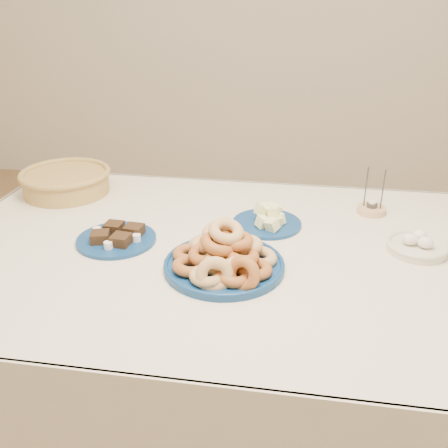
{
  "coord_description": "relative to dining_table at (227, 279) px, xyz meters",
  "views": [
    {
      "loc": [
        0.2,
        -1.27,
        1.44
      ],
      "look_at": [
        0.0,
        -0.05,
        0.85
      ],
      "focal_mm": 40.0,
      "sensor_mm": 36.0,
      "label": 1
    }
  ],
  "objects": [
    {
      "name": "ground",
      "position": [
        0.0,
        0.0,
        -0.64
      ],
      "size": [
        5.0,
        5.0,
        0.0
      ],
      "primitive_type": "plane",
      "color": "olive",
      "rests_on": "ground"
    },
    {
      "name": "dining_table",
      "position": [
        0.0,
        0.0,
        0.0
      ],
      "size": [
        1.71,
        1.11,
        0.75
      ],
      "color": "brown",
      "rests_on": "ground"
    },
    {
      "name": "donut_platter",
      "position": [
        0.01,
        -0.12,
        0.14
      ],
      "size": [
        0.35,
        0.35,
        0.15
      ],
      "rotation": [
        0.0,
        0.0,
        0.09
      ],
      "color": "navy",
      "rests_on": "dining_table"
    },
    {
      "name": "melon_plate",
      "position": [
        0.11,
        0.17,
        0.13
      ],
      "size": [
        0.23,
        0.23,
        0.08
      ],
      "rotation": [
        0.0,
        0.0,
        0.06
      ],
      "color": "navy",
      "rests_on": "dining_table"
    },
    {
      "name": "brownie_plate",
      "position": [
        -0.33,
        -0.01,
        0.12
      ],
      "size": [
        0.24,
        0.24,
        0.04
      ],
      "rotation": [
        0.0,
        0.0,
        0.02
      ],
      "color": "navy",
      "rests_on": "dining_table"
    },
    {
      "name": "wicker_basket",
      "position": [
        -0.65,
        0.33,
        0.15
      ],
      "size": [
        0.36,
        0.36,
        0.09
      ],
      "rotation": [
        0.0,
        0.0,
        -0.1
      ],
      "color": "olive",
      "rests_on": "dining_table"
    },
    {
      "name": "candle_holder",
      "position": [
        0.44,
        0.32,
        0.12
      ],
      "size": [
        0.12,
        0.12,
        0.16
      ],
      "rotation": [
        0.0,
        0.0,
        -0.29
      ],
      "color": "tan",
      "rests_on": "dining_table"
    },
    {
      "name": "egg_bowl",
      "position": [
        0.54,
        0.07,
        0.12
      ],
      "size": [
        0.19,
        0.19,
        0.06
      ],
      "rotation": [
        0.0,
        0.0,
        -0.12
      ],
      "color": "beige",
      "rests_on": "dining_table"
    }
  ]
}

